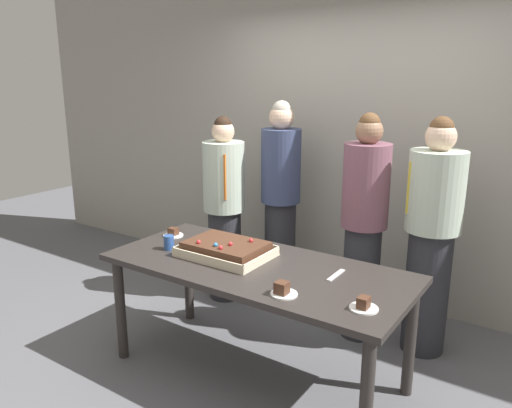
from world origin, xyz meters
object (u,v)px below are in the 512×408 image
party_table (256,278)px  plated_slice_far_left (283,290)px  person_green_shirt_behind (280,199)px  person_far_right_suit (224,208)px  person_serving_front (432,236)px  person_striped_tie_right (364,226)px  plated_slice_near_right (173,233)px  cake_server_utensil (336,275)px  plated_slice_near_left (364,305)px  sheet_cake (226,249)px  drink_cup_nearest (169,243)px

party_table → plated_slice_far_left: plated_slice_far_left is taller
person_green_shirt_behind → person_far_right_suit: person_green_shirt_behind is taller
person_serving_front → party_table: bearing=8.5°
person_striped_tie_right → plated_slice_near_right: bearing=-22.2°
cake_server_utensil → person_far_right_suit: bearing=152.6°
party_table → plated_slice_near_right: 0.85m
plated_slice_near_left → cake_server_utensil: (-0.31, 0.32, -0.02)m
person_serving_front → person_green_shirt_behind: 1.34m
party_table → plated_slice_near_left: size_ratio=13.07×
sheet_cake → plated_slice_near_right: 0.59m
sheet_cake → plated_slice_far_left: (0.63, -0.31, -0.02)m
party_table → person_serving_front: (0.83, 0.94, 0.17)m
plated_slice_near_right → person_serving_front: (1.66, 0.81, 0.06)m
plated_slice_near_right → person_striped_tie_right: (1.19, 0.74, 0.08)m
sheet_cake → person_striped_tie_right: bearing=54.2°
drink_cup_nearest → person_far_right_suit: (-0.25, 0.95, -0.00)m
person_serving_front → person_striped_tie_right: person_striped_tie_right is taller
cake_server_utensil → person_green_shirt_behind: (-1.00, 1.00, 0.12)m
drink_cup_nearest → person_striped_tie_right: bearing=44.0°
plated_slice_near_right → person_far_right_suit: (-0.07, 0.71, 0.03)m
sheet_cake → plated_slice_near_right: sheet_cake is taller
plated_slice_far_left → plated_slice_near_right: bearing=160.8°
party_table → cake_server_utensil: size_ratio=9.81×
sheet_cake → plated_slice_far_left: size_ratio=3.87×
cake_server_utensil → person_far_right_suit: 1.58m
party_table → person_green_shirt_behind: person_green_shirt_behind is taller
party_table → sheet_cake: sheet_cake is taller
drink_cup_nearest → sheet_cake: bearing=17.3°
person_serving_front → plated_slice_near_left: bearing=48.4°
drink_cup_nearest → person_green_shirt_behind: bearing=82.9°
plated_slice_far_left → person_striped_tie_right: bearing=90.5°
person_green_shirt_behind → party_table: bearing=11.5°
party_table → plated_slice_near_left: plated_slice_near_left is taller
cake_server_utensil → plated_slice_far_left: bearing=-107.2°
plated_slice_near_right → person_green_shirt_behind: bearing=71.5°
sheet_cake → plated_slice_far_left: sheet_cake is taller
drink_cup_nearest → cake_server_utensil: drink_cup_nearest is taller
person_far_right_suit → plated_slice_far_left: bearing=10.1°
plated_slice_near_left → person_far_right_suit: bearing=148.4°
plated_slice_near_right → plated_slice_near_left: bearing=-11.6°
cake_server_utensil → person_striped_tie_right: (-0.14, 0.76, 0.09)m
plated_slice_far_left → person_far_right_suit: person_far_right_suit is taller
drink_cup_nearest → person_striped_tie_right: (1.01, 0.98, 0.05)m
plated_slice_near_left → person_striped_tie_right: person_striped_tie_right is taller
sheet_cake → cake_server_utensil: size_ratio=2.91×
party_table → plated_slice_near_left: bearing=-14.2°
plated_slice_near_right → person_far_right_suit: person_far_right_suit is taller
party_table → plated_slice_near_left: (0.80, -0.20, 0.11)m
plated_slice_near_left → party_table: bearing=165.8°
party_table → person_far_right_suit: size_ratio=1.22×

